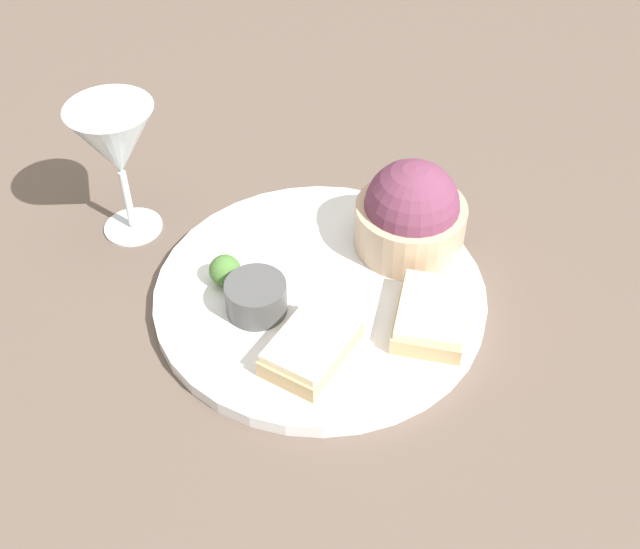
# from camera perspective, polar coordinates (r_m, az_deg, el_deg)

# --- Properties ---
(ground_plane) EXTENTS (4.00, 4.00, 0.00)m
(ground_plane) POSITION_cam_1_polar(r_m,az_deg,el_deg) (0.77, -0.00, -1.80)
(ground_plane) COLOR brown
(dinner_plate) EXTENTS (0.32, 0.32, 0.01)m
(dinner_plate) POSITION_cam_1_polar(r_m,az_deg,el_deg) (0.77, -0.00, -1.44)
(dinner_plate) COLOR white
(dinner_plate) RESTS_ON ground_plane
(salad_bowl) EXTENTS (0.11, 0.11, 0.10)m
(salad_bowl) POSITION_cam_1_polar(r_m,az_deg,el_deg) (0.79, 6.48, 4.27)
(salad_bowl) COLOR tan
(salad_bowl) RESTS_ON dinner_plate
(sauce_ramekin) EXTENTS (0.06, 0.06, 0.03)m
(sauce_ramekin) POSITION_cam_1_polar(r_m,az_deg,el_deg) (0.74, -4.57, -1.51)
(sauce_ramekin) COLOR #4C4C4C
(sauce_ramekin) RESTS_ON dinner_plate
(cheese_toast_near) EXTENTS (0.09, 0.07, 0.03)m
(cheese_toast_near) POSITION_cam_1_polar(r_m,az_deg,el_deg) (0.73, 7.93, -2.88)
(cheese_toast_near) COLOR tan
(cheese_toast_near) RESTS_ON dinner_plate
(cheese_toast_far) EXTENTS (0.10, 0.08, 0.03)m
(cheese_toast_far) POSITION_cam_1_polar(r_m,az_deg,el_deg) (0.70, -0.64, -5.16)
(cheese_toast_far) COLOR tan
(cheese_toast_far) RESTS_ON dinner_plate
(wine_glass) EXTENTS (0.09, 0.09, 0.15)m
(wine_glass) POSITION_cam_1_polar(r_m,az_deg,el_deg) (0.81, -14.32, 8.94)
(wine_glass) COLOR silver
(wine_glass) RESTS_ON ground_plane
(garnish) EXTENTS (0.03, 0.03, 0.03)m
(garnish) POSITION_cam_1_polar(r_m,az_deg,el_deg) (0.77, -6.77, 0.30)
(garnish) COLOR #477533
(garnish) RESTS_ON dinner_plate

